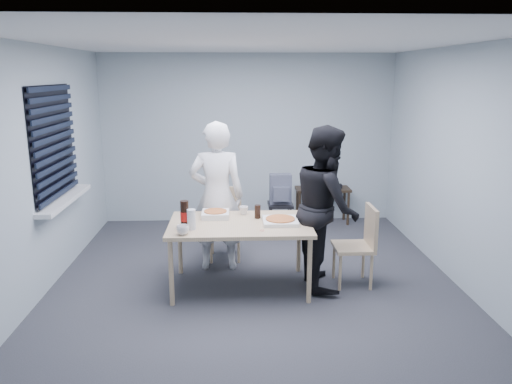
{
  "coord_description": "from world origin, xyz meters",
  "views": [
    {
      "loc": [
        -0.22,
        -5.22,
        2.29
      ],
      "look_at": [
        0.02,
        0.1,
        1.02
      ],
      "focal_mm": 35.0,
      "sensor_mm": 36.0,
      "label": 1
    }
  ],
  "objects_px": {
    "chair_right": "(361,240)",
    "backpack": "(281,189)",
    "dining_table": "(240,228)",
    "person_white": "(217,196)",
    "chair_far": "(225,217)",
    "mug_b": "(244,210)",
    "soda_bottle": "(185,215)",
    "stool": "(280,211)",
    "mug_a": "(183,230)",
    "person_black": "(326,207)",
    "side_table": "(323,193)"
  },
  "relations": [
    {
      "from": "chair_right",
      "to": "backpack",
      "type": "relative_size",
      "value": 2.08
    },
    {
      "from": "dining_table",
      "to": "person_white",
      "type": "bearing_deg",
      "value": 113.94
    },
    {
      "from": "chair_far",
      "to": "mug_b",
      "type": "xyz_separation_m",
      "value": [
        0.23,
        -0.65,
        0.27
      ]
    },
    {
      "from": "person_white",
      "to": "mug_b",
      "type": "xyz_separation_m",
      "value": [
        0.31,
        -0.27,
        -0.1
      ]
    },
    {
      "from": "backpack",
      "to": "soda_bottle",
      "type": "height_order",
      "value": "soda_bottle"
    },
    {
      "from": "stool",
      "to": "mug_a",
      "type": "bearing_deg",
      "value": -118.82
    },
    {
      "from": "soda_bottle",
      "to": "mug_b",
      "type": "bearing_deg",
      "value": 38.46
    },
    {
      "from": "dining_table",
      "to": "stool",
      "type": "distance_m",
      "value": 1.87
    },
    {
      "from": "person_black",
      "to": "backpack",
      "type": "xyz_separation_m",
      "value": [
        -0.34,
        1.67,
        -0.19
      ]
    },
    {
      "from": "backpack",
      "to": "mug_b",
      "type": "height_order",
      "value": "backpack"
    },
    {
      "from": "stool",
      "to": "soda_bottle",
      "type": "distance_m",
      "value": 2.29
    },
    {
      "from": "chair_right",
      "to": "stool",
      "type": "height_order",
      "value": "chair_right"
    },
    {
      "from": "dining_table",
      "to": "soda_bottle",
      "type": "bearing_deg",
      "value": -163.91
    },
    {
      "from": "mug_a",
      "to": "person_white",
      "type": "bearing_deg",
      "value": 72.52
    },
    {
      "from": "dining_table",
      "to": "mug_b",
      "type": "xyz_separation_m",
      "value": [
        0.05,
        0.33,
        0.11
      ]
    },
    {
      "from": "mug_b",
      "to": "soda_bottle",
      "type": "relative_size",
      "value": 0.34
    },
    {
      "from": "backpack",
      "to": "stool",
      "type": "bearing_deg",
      "value": 108.93
    },
    {
      "from": "person_white",
      "to": "stool",
      "type": "bearing_deg",
      "value": -126.86
    },
    {
      "from": "person_white",
      "to": "person_black",
      "type": "distance_m",
      "value": 1.31
    },
    {
      "from": "dining_table",
      "to": "person_white",
      "type": "xyz_separation_m",
      "value": [
        -0.26,
        0.59,
        0.21
      ]
    },
    {
      "from": "person_black",
      "to": "stool",
      "type": "distance_m",
      "value": 1.79
    },
    {
      "from": "person_black",
      "to": "backpack",
      "type": "bearing_deg",
      "value": 11.45
    },
    {
      "from": "person_black",
      "to": "dining_table",
      "type": "bearing_deg",
      "value": 93.51
    },
    {
      "from": "chair_right",
      "to": "mug_a",
      "type": "relative_size",
      "value": 7.24
    },
    {
      "from": "dining_table",
      "to": "stool",
      "type": "xyz_separation_m",
      "value": [
        0.6,
        1.74,
        -0.3
      ]
    },
    {
      "from": "person_black",
      "to": "mug_b",
      "type": "relative_size",
      "value": 17.7
    },
    {
      "from": "chair_right",
      "to": "mug_a",
      "type": "xyz_separation_m",
      "value": [
        -1.9,
        -0.41,
        0.27
      ]
    },
    {
      "from": "chair_right",
      "to": "backpack",
      "type": "distance_m",
      "value": 1.86
    },
    {
      "from": "chair_right",
      "to": "person_black",
      "type": "bearing_deg",
      "value": 175.57
    },
    {
      "from": "side_table",
      "to": "mug_b",
      "type": "distance_m",
      "value": 2.44
    },
    {
      "from": "person_black",
      "to": "chair_right",
      "type": "bearing_deg",
      "value": -94.43
    },
    {
      "from": "dining_table",
      "to": "stool",
      "type": "height_order",
      "value": "dining_table"
    },
    {
      "from": "chair_right",
      "to": "mug_a",
      "type": "distance_m",
      "value": 1.96
    },
    {
      "from": "stool",
      "to": "chair_far",
      "type": "bearing_deg",
      "value": -135.35
    },
    {
      "from": "chair_right",
      "to": "soda_bottle",
      "type": "bearing_deg",
      "value": -174.26
    },
    {
      "from": "person_white",
      "to": "stool",
      "type": "xyz_separation_m",
      "value": [
        0.86,
        1.15,
        -0.51
      ]
    },
    {
      "from": "backpack",
      "to": "mug_b",
      "type": "xyz_separation_m",
      "value": [
        -0.55,
        -1.4,
        0.09
      ]
    },
    {
      "from": "dining_table",
      "to": "backpack",
      "type": "xyz_separation_m",
      "value": [
        0.6,
        1.73,
        0.02
      ]
    },
    {
      "from": "chair_right",
      "to": "chair_far",
      "type": "bearing_deg",
      "value": 147.89
    },
    {
      "from": "person_black",
      "to": "soda_bottle",
      "type": "xyz_separation_m",
      "value": [
        -1.51,
        -0.22,
        -0.01
      ]
    },
    {
      "from": "stool",
      "to": "mug_b",
      "type": "relative_size",
      "value": 4.87
    },
    {
      "from": "dining_table",
      "to": "mug_a",
      "type": "xyz_separation_m",
      "value": [
        -0.57,
        -0.38,
        0.11
      ]
    },
    {
      "from": "chair_far",
      "to": "mug_a",
      "type": "distance_m",
      "value": 1.44
    },
    {
      "from": "person_black",
      "to": "soda_bottle",
      "type": "bearing_deg",
      "value": 98.37
    },
    {
      "from": "chair_right",
      "to": "mug_b",
      "type": "bearing_deg",
      "value": 166.87
    },
    {
      "from": "dining_table",
      "to": "side_table",
      "type": "bearing_deg",
      "value": 61.04
    },
    {
      "from": "stool",
      "to": "mug_b",
      "type": "height_order",
      "value": "mug_b"
    },
    {
      "from": "side_table",
      "to": "soda_bottle",
      "type": "relative_size",
      "value": 2.88
    },
    {
      "from": "chair_far",
      "to": "stool",
      "type": "height_order",
      "value": "chair_far"
    },
    {
      "from": "dining_table",
      "to": "chair_right",
      "type": "relative_size",
      "value": 1.7
    }
  ]
}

